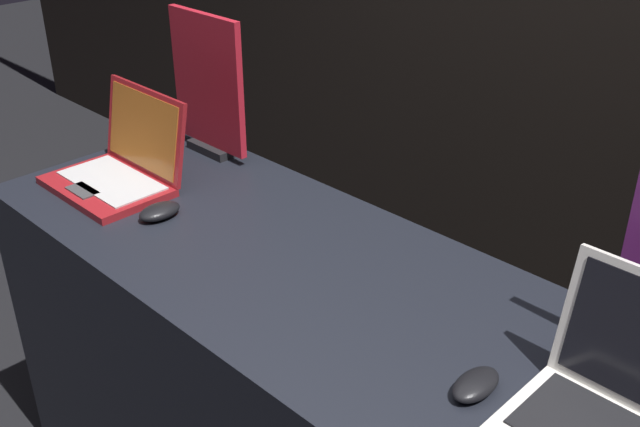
{
  "coord_description": "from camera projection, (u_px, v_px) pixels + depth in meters",
  "views": [
    {
      "loc": [
        0.96,
        -0.63,
        1.79
      ],
      "look_at": [
        0.01,
        0.32,
        1.06
      ],
      "focal_mm": 42.0,
      "sensor_mm": 36.0,
      "label": 1
    }
  ],
  "objects": [
    {
      "name": "laptop_front",
      "position": [
        121.0,
        164.0,
        1.97
      ],
      "size": [
        0.33,
        0.27,
        0.24
      ],
      "color": "maroon",
      "rests_on": "display_counter"
    },
    {
      "name": "mouse_front",
      "position": [
        160.0,
        211.0,
        1.82
      ],
      "size": [
        0.07,
        0.11,
        0.03
      ],
      "color": "black",
      "rests_on": "display_counter"
    },
    {
      "name": "mouse_back",
      "position": [
        476.0,
        384.0,
        1.28
      ],
      "size": [
        0.06,
        0.11,
        0.03
      ],
      "color": "black",
      "rests_on": "display_counter"
    },
    {
      "name": "promo_stand_front",
      "position": [
        208.0,
        89.0,
        2.09
      ],
      "size": [
        0.29,
        0.07,
        0.4
      ],
      "color": "black",
      "rests_on": "display_counter"
    },
    {
      "name": "laptop_back",
      "position": [
        636.0,
        416.0,
        1.15
      ],
      "size": [
        0.35,
        0.28,
        0.25
      ],
      "color": "silver",
      "rests_on": "display_counter"
    }
  ]
}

